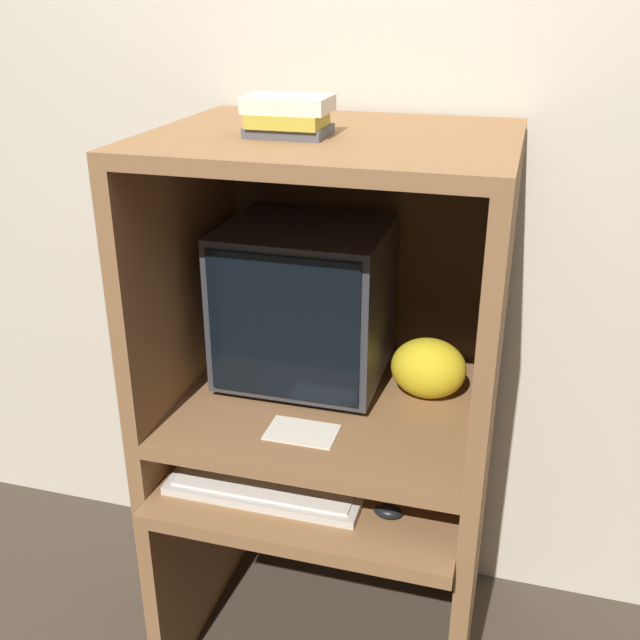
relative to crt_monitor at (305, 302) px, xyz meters
The scene contains 10 objects.
wall_back 0.42m from the crt_monitor, 72.16° to the left, with size 6.00×0.06×2.60m.
desk_base 0.65m from the crt_monitor, 55.62° to the right, with size 0.82×0.73×0.65m.
desk_monitor_shelf 0.29m from the crt_monitor, 44.72° to the right, with size 0.82×0.67×0.15m.
hutch_upper 0.24m from the crt_monitor, 33.30° to the right, with size 0.82×0.67×0.67m.
crt_monitor is the anchor object (origin of this frame).
keyboard 0.48m from the crt_monitor, 91.23° to the right, with size 0.48×0.17×0.03m.
mouse 0.57m from the crt_monitor, 47.93° to the right, with size 0.07×0.05×0.03m.
snack_bag 0.36m from the crt_monitor, ahead, with size 0.19×0.14×0.16m.
book_stack 0.52m from the crt_monitor, 84.73° to the right, with size 0.18×0.13×0.09m.
paper_card 0.36m from the crt_monitor, 74.93° to the right, with size 0.17×0.11×0.00m.
Camera 1 is at (0.43, -1.29, 1.77)m, focal length 42.00 mm.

